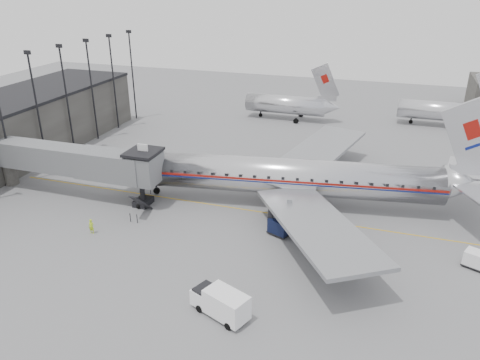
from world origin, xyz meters
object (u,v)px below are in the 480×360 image
object	(u,v)px
airliner	(296,177)
baggage_cart_white	(476,259)
ramp_worker	(91,226)
baggage_cart_navy	(280,226)
service_van	(220,302)

from	to	relation	value
airliner	baggage_cart_white	distance (m)	19.40
airliner	ramp_worker	distance (m)	22.12
ramp_worker	baggage_cart_navy	bearing A→B (deg)	13.40
baggage_cart_white	ramp_worker	distance (m)	36.10
service_van	baggage_cart_white	distance (m)	23.15
airliner	service_van	xyz separation A→B (m)	(-1.37, -20.25, -2.11)
baggage_cart_navy	ramp_worker	size ratio (longest dim) A/B	1.69
airliner	ramp_worker	bearing A→B (deg)	-153.22
service_van	baggage_cart_white	size ratio (longest dim) A/B	2.15
baggage_cart_navy	airliner	bearing A→B (deg)	113.12
service_van	baggage_cart_navy	size ratio (longest dim) A/B	1.96
airliner	service_van	bearing A→B (deg)	-102.70
airliner	baggage_cart_white	world-z (taller)	airliner
airliner	ramp_worker	size ratio (longest dim) A/B	26.74
service_van	baggage_cart_navy	distance (m)	13.20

